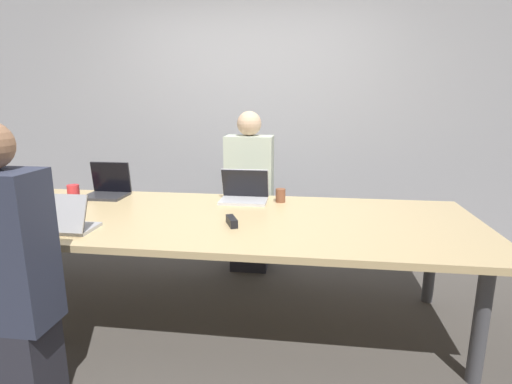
{
  "coord_description": "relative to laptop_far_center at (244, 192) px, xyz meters",
  "views": [
    {
      "loc": [
        0.61,
        -2.45,
        1.49
      ],
      "look_at": [
        0.27,
        0.1,
        0.89
      ],
      "focal_mm": 28.0,
      "sensor_mm": 36.0,
      "label": 1
    }
  ],
  "objects": [
    {
      "name": "ground_plane",
      "position": [
        -0.13,
        -0.43,
        -0.81
      ],
      "size": [
        24.0,
        24.0,
        0.0
      ],
      "primitive_type": "plane",
      "color": "#4C4742"
    },
    {
      "name": "person_far_center",
      "position": [
        -0.03,
        0.44,
        -0.13
      ],
      "size": [
        0.4,
        0.24,
        1.39
      ],
      "color": "#2D2D38",
      "rests_on": "ground_plane"
    },
    {
      "name": "person_near_left",
      "position": [
        -0.89,
        -1.35,
        -0.12
      ],
      "size": [
        0.4,
        0.24,
        1.4
      ],
      "rotation": [
        0.0,
        0.0,
        3.14
      ],
      "color": "#2D2D38",
      "rests_on": "ground_plane"
    },
    {
      "name": "laptop_far_center",
      "position": [
        0.0,
        0.0,
        0.0
      ],
      "size": [
        0.36,
        0.24,
        0.24
      ],
      "color": "silver",
      "rests_on": "conference_table"
    },
    {
      "name": "conference_table",
      "position": [
        -0.13,
        -0.43,
        -0.12
      ],
      "size": [
        3.41,
        1.25,
        0.74
      ],
      "color": "#D6B77F",
      "rests_on": "ground_plane"
    },
    {
      "name": "laptop_near_left",
      "position": [
        -0.91,
        -0.85,
        -0.0
      ],
      "size": [
        0.31,
        0.23,
        0.23
      ],
      "rotation": [
        0.0,
        0.0,
        3.14
      ],
      "color": "#B7B7BC",
      "rests_on": "conference_table"
    },
    {
      "name": "curtain_wall",
      "position": [
        -0.13,
        1.29,
        0.59
      ],
      "size": [
        12.0,
        0.06,
        2.8
      ],
      "color": "#ADADB2",
      "rests_on": "ground_plane"
    },
    {
      "name": "cup_near_left",
      "position": [
        -1.15,
        -0.79,
        -0.03
      ],
      "size": [
        0.1,
        0.1,
        0.09
      ],
      "color": "brown",
      "rests_on": "conference_table"
    },
    {
      "name": "laptop_far_left",
      "position": [
        -1.1,
        0.02,
        0.01
      ],
      "size": [
        0.32,
        0.26,
        0.26
      ],
      "color": "#333338",
      "rests_on": "conference_table"
    },
    {
      "name": "cup_far_left",
      "position": [
        -1.33,
        -0.08,
        -0.02
      ],
      "size": [
        0.09,
        0.09,
        0.1
      ],
      "color": "red",
      "rests_on": "conference_table"
    },
    {
      "name": "cup_far_center",
      "position": [
        0.27,
        0.01,
        -0.02
      ],
      "size": [
        0.07,
        0.07,
        0.1
      ],
      "color": "brown",
      "rests_on": "conference_table"
    },
    {
      "name": "stapler",
      "position": [
        0.02,
        -0.6,
        -0.04
      ],
      "size": [
        0.1,
        0.16,
        0.05
      ],
      "rotation": [
        0.0,
        0.0,
        0.41
      ],
      "color": "black",
      "rests_on": "conference_table"
    }
  ]
}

